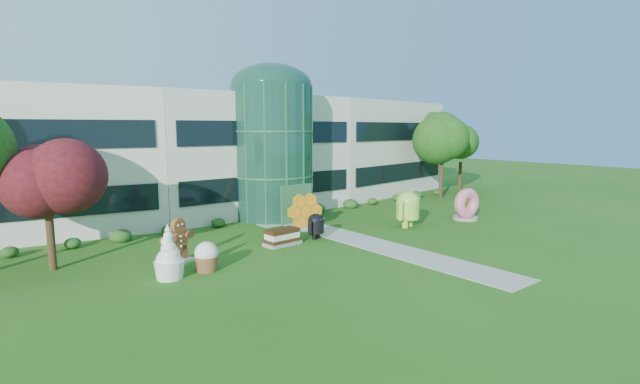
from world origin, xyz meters
TOP-DOWN VIEW (x-y plane):
  - ground at (0.00, 0.00)m, footprint 140.00×140.00m
  - building at (0.00, 18.00)m, footprint 46.00×15.00m
  - atrium at (0.00, 12.00)m, footprint 6.00×6.00m
  - walkway at (0.00, 2.00)m, footprint 2.40×20.00m
  - tree_red at (-15.50, 7.50)m, footprint 4.00×4.00m
  - trees_backdrop at (0.00, 13.00)m, footprint 52.00×8.00m
  - android_green at (5.24, 3.21)m, footprint 2.94×2.33m
  - android_black at (-1.76, 4.48)m, footprint 1.90×1.61m
  - donut at (10.60, 2.23)m, footprint 2.41×1.40m
  - gingerbread at (-10.20, 5.05)m, footprint 2.64×1.85m
  - ice_cream_sandwich at (-4.24, 4.51)m, footprint 2.23×1.23m
  - honeycomb at (-0.54, 7.22)m, footprint 2.78×1.14m
  - froyo at (-11.61, 2.69)m, footprint 1.80×1.80m
  - cupcake at (-9.81, 2.67)m, footprint 1.35×1.35m

SIDE VIEW (x-z plane):
  - ground at x=0.00m, z-range 0.00..0.00m
  - walkway at x=0.00m, z-range 0.00..0.04m
  - ice_cream_sandwich at x=-4.24m, z-range 0.00..0.96m
  - cupcake at x=-9.81m, z-range 0.00..1.44m
  - android_black at x=-1.76m, z-range 0.00..1.83m
  - honeycomb at x=-0.54m, z-range 0.00..2.14m
  - gingerbread at x=-10.20m, z-range 0.00..2.28m
  - donut at x=10.60m, z-range 0.00..2.38m
  - froyo at x=-11.61m, z-range 0.00..2.48m
  - android_green at x=5.24m, z-range 0.00..2.92m
  - tree_red at x=-15.50m, z-range 0.00..6.00m
  - trees_backdrop at x=0.00m, z-range 0.00..8.40m
  - building at x=0.00m, z-range 0.00..9.30m
  - atrium at x=0.00m, z-range 0.00..9.80m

